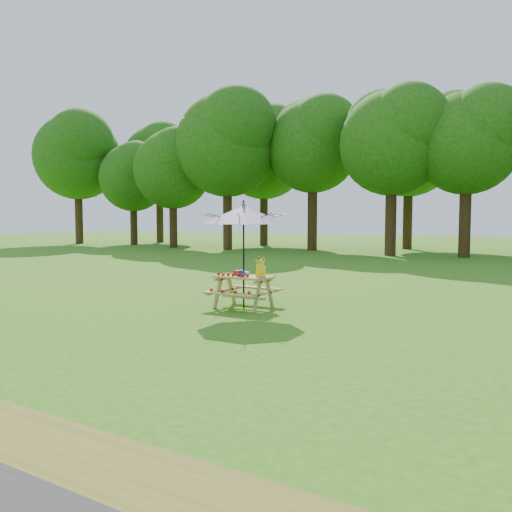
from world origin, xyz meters
The scene contains 7 objects.
ground centered at (0.00, 0.00, 0.00)m, with size 120.00×120.00×0.00m, color #277516.
treeline centered at (0.00, 22.00, 8.00)m, with size 60.00×12.00×16.00m, color #15530E, non-canonical shape.
picnic_table centered at (2.46, 3.67, 0.33)m, with size 1.20×1.32×0.67m.
patio_umbrella centered at (2.46, 3.68, 1.95)m, with size 2.40×2.40×2.25m.
produce_bins centered at (2.38, 3.71, 0.72)m, with size 0.31×0.40×0.13m.
tomatoes_row centered at (2.31, 3.50, 0.71)m, with size 0.77×0.13×0.07m, color red, non-canonical shape.
flower_bucket centered at (2.82, 3.76, 0.90)m, with size 0.29×0.26×0.43m.
Camera 1 is at (7.94, -5.15, 1.82)m, focal length 35.00 mm.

